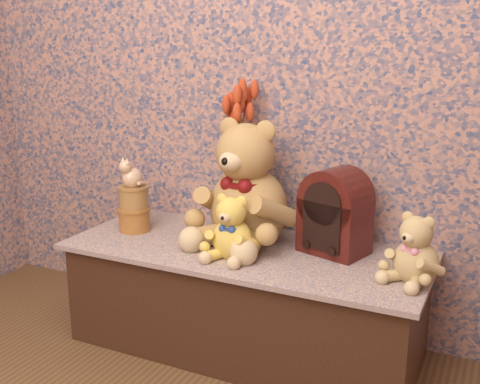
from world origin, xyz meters
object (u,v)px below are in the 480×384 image
object	(u,v)px
ceramic_vase	(238,208)
biscuit_tin_lower	(134,220)
teddy_large	(249,177)
teddy_medium	(232,224)
cat_figurine	(132,171)
teddy_small	(417,245)
cathedral_radio	(335,211)

from	to	relation	value
ceramic_vase	biscuit_tin_lower	xyz separation A→B (m)	(-0.41, -0.18, -0.06)
teddy_large	teddy_medium	bearing A→B (deg)	-75.07
biscuit_tin_lower	cat_figurine	size ratio (longest dim) A/B	1.02
ceramic_vase	cat_figurine	size ratio (longest dim) A/B	1.58
teddy_medium	teddy_small	xyz separation A→B (m)	(0.66, 0.07, -0.00)
teddy_small	biscuit_tin_lower	distance (m)	1.18
teddy_small	cathedral_radio	bearing A→B (deg)	-179.58
teddy_medium	teddy_large	bearing A→B (deg)	96.99
cat_figurine	cathedral_radio	bearing A→B (deg)	29.66
cathedral_radio	biscuit_tin_lower	xyz separation A→B (m)	(-0.85, -0.11, -0.12)
cat_figurine	biscuit_tin_lower	bearing A→B (deg)	0.00
teddy_small	teddy_large	bearing A→B (deg)	-165.91
teddy_small	ceramic_vase	world-z (taller)	teddy_small
teddy_medium	cat_figurine	size ratio (longest dim) A/B	1.97
teddy_small	cat_figurine	xyz separation A→B (m)	(-1.18, 0.03, 0.13)
teddy_medium	cathedral_radio	world-z (taller)	cathedral_radio
teddy_medium	cathedral_radio	bearing A→B (deg)	33.15
teddy_medium	cathedral_radio	xyz separation A→B (m)	(0.33, 0.21, 0.04)
teddy_medium	biscuit_tin_lower	size ratio (longest dim) A/B	1.94
teddy_medium	biscuit_tin_lower	xyz separation A→B (m)	(-0.52, 0.10, -0.08)
teddy_medium	biscuit_tin_lower	world-z (taller)	teddy_medium
cathedral_radio	ceramic_vase	world-z (taller)	cathedral_radio
biscuit_tin_lower	cathedral_radio	bearing A→B (deg)	7.64
teddy_large	ceramic_vase	distance (m)	0.21
biscuit_tin_lower	cat_figurine	xyz separation A→B (m)	(0.00, 0.00, 0.21)
ceramic_vase	teddy_large	bearing A→B (deg)	-43.24
teddy_large	teddy_small	xyz separation A→B (m)	(0.68, -0.13, -0.14)
biscuit_tin_lower	cat_figurine	distance (m)	0.21
teddy_medium	cat_figurine	distance (m)	0.55
teddy_large	cat_figurine	distance (m)	0.51
teddy_small	ceramic_vase	xyz separation A→B (m)	(-0.77, 0.21, -0.02)
ceramic_vase	cathedral_radio	bearing A→B (deg)	-8.09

